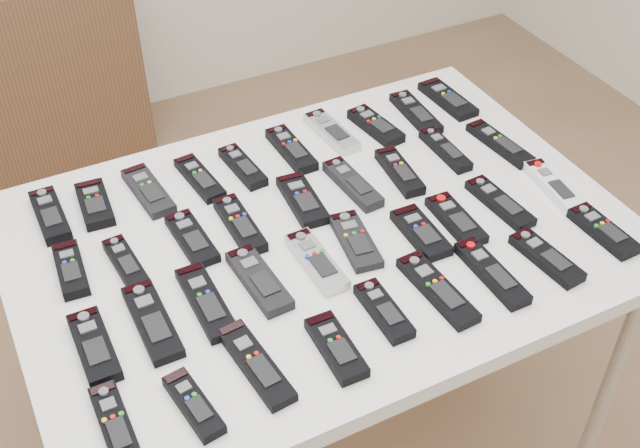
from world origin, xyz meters
name	(u,v)px	position (x,y,z in m)	size (l,w,h in m)	color
table	(320,252)	(0.00, 0.13, 0.72)	(1.25, 0.88, 0.78)	white
remote_0	(50,215)	(-0.49, 0.42, 0.79)	(0.05, 0.17, 0.02)	black
remote_1	(95,204)	(-0.40, 0.41, 0.79)	(0.06, 0.15, 0.02)	black
remote_2	(148,191)	(-0.28, 0.41, 0.79)	(0.06, 0.18, 0.02)	black
remote_3	(200,178)	(-0.17, 0.40, 0.79)	(0.05, 0.17, 0.02)	black
remote_4	(243,167)	(-0.06, 0.40, 0.79)	(0.05, 0.16, 0.02)	black
remote_5	(291,149)	(0.06, 0.41, 0.79)	(0.05, 0.18, 0.02)	black
remote_6	(331,132)	(0.18, 0.43, 0.79)	(0.05, 0.17, 0.02)	#B7B7BC
remote_7	(376,126)	(0.29, 0.40, 0.79)	(0.05, 0.16, 0.02)	black
remote_8	(416,113)	(0.40, 0.41, 0.79)	(0.05, 0.18, 0.02)	black
remote_9	(448,99)	(0.51, 0.43, 0.79)	(0.06, 0.18, 0.02)	black
remote_10	(71,270)	(-0.49, 0.24, 0.79)	(0.05, 0.15, 0.02)	black
remote_11	(126,263)	(-0.39, 0.21, 0.79)	(0.04, 0.15, 0.02)	black
remote_12	(192,239)	(-0.25, 0.22, 0.79)	(0.06, 0.17, 0.02)	black
remote_13	(240,225)	(-0.15, 0.21, 0.79)	(0.05, 0.18, 0.02)	black
remote_14	(302,200)	(0.00, 0.23, 0.79)	(0.06, 0.17, 0.02)	black
remote_15	(353,184)	(0.13, 0.23, 0.79)	(0.05, 0.18, 0.02)	black
remote_16	(400,172)	(0.24, 0.22, 0.79)	(0.05, 0.17, 0.02)	black
remote_17	(445,150)	(0.38, 0.24, 0.79)	(0.04, 0.17, 0.02)	black
remote_18	(500,144)	(0.51, 0.21, 0.79)	(0.05, 0.19, 0.02)	black
remote_19	(94,347)	(-0.50, 0.03, 0.79)	(0.06, 0.17, 0.02)	black
remote_20	(152,321)	(-0.39, 0.04, 0.79)	(0.06, 0.20, 0.02)	black
remote_21	(206,302)	(-0.29, 0.04, 0.79)	(0.06, 0.20, 0.02)	black
remote_22	(259,280)	(-0.18, 0.05, 0.79)	(0.06, 0.18, 0.02)	black
remote_23	(317,261)	(-0.06, 0.04, 0.79)	(0.05, 0.18, 0.02)	#B7B7BC
remote_24	(355,241)	(0.04, 0.06, 0.79)	(0.06, 0.17, 0.02)	black
remote_25	(421,233)	(0.17, 0.02, 0.79)	(0.06, 0.16, 0.02)	black
remote_26	(456,220)	(0.26, 0.02, 0.79)	(0.06, 0.16, 0.02)	black
remote_27	(500,203)	(0.38, 0.03, 0.79)	(0.05, 0.18, 0.02)	black
remote_28	(554,187)	(0.52, 0.02, 0.79)	(0.05, 0.18, 0.02)	silver
remote_29	(116,426)	(-0.52, -0.15, 0.79)	(0.05, 0.17, 0.02)	black
remote_30	(194,405)	(-0.39, -0.17, 0.79)	(0.04, 0.15, 0.02)	black
remote_31	(256,364)	(-0.26, -0.14, 0.79)	(0.05, 0.20, 0.02)	black
remote_32	(336,347)	(-0.12, -0.17, 0.79)	(0.06, 0.15, 0.02)	black
remote_33	(384,311)	(0.00, -0.13, 0.79)	(0.05, 0.15, 0.02)	black
remote_34	(437,290)	(0.11, -0.13, 0.79)	(0.05, 0.20, 0.02)	black
remote_35	(492,273)	(0.23, -0.14, 0.79)	(0.05, 0.19, 0.02)	black
remote_36	(547,258)	(0.36, -0.15, 0.79)	(0.05, 0.16, 0.02)	black
remote_37	(603,231)	(0.51, -0.14, 0.79)	(0.05, 0.16, 0.02)	black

